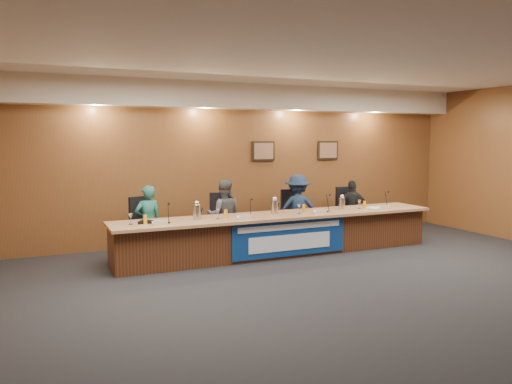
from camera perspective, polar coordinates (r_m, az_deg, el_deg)
floor at (r=7.26m, az=11.43°, el=-10.93°), size 10.00×10.00×0.00m
ceiling at (r=7.03m, az=12.00°, el=14.90°), size 10.00×8.00×0.04m
wall_back at (r=10.46m, az=-1.22°, el=3.32°), size 10.00×0.04×3.20m
soffit at (r=10.25m, az=-0.69°, el=10.81°), size 10.00×0.50×0.50m
dais_body at (r=9.17m, az=2.70°, el=-4.96°), size 6.00×0.80×0.70m
dais_top at (r=9.06m, az=2.86°, el=-2.69°), size 6.10×0.95×0.05m
banner at (r=8.80m, az=3.93°, el=-5.24°), size 2.20×0.02×0.65m
banner_text_upper at (r=8.75m, az=3.98°, el=-3.97°), size 2.00×0.01×0.10m
banner_text_lower at (r=8.81m, az=3.97°, el=-5.77°), size 1.60×0.01×0.28m
wall_photo_left at (r=10.59m, az=0.84°, el=4.71°), size 0.52×0.04×0.42m
wall_photo_right at (r=11.36m, az=8.20°, el=4.74°), size 0.52×0.04×0.42m
panelist_a at (r=9.02m, az=-12.24°, el=-3.36°), size 0.51×0.37×1.29m
panelist_b at (r=9.41m, az=-3.71°, el=-2.67°), size 0.78×0.68×1.35m
panelist_c at (r=10.06m, az=4.78°, el=-1.97°), size 1.01×0.76×1.40m
panelist_d at (r=10.77m, az=10.95°, el=-1.98°), size 0.78×0.57×1.23m
office_chair_a at (r=9.15m, az=-12.34°, el=-4.30°), size 0.63×0.63×0.08m
office_chair_b at (r=9.53m, az=-3.91°, el=-3.75°), size 0.58×0.58×0.08m
office_chair_c at (r=10.18m, az=4.49°, el=-3.12°), size 0.48×0.48×0.08m
office_chair_d at (r=10.87m, az=10.64°, el=-2.62°), size 0.51×0.51×0.08m
nameplate_a at (r=8.08m, az=-10.86°, el=-3.37°), size 0.24×0.08×0.10m
microphone_a at (r=8.20m, az=-10.02°, el=-3.47°), size 0.07×0.07×0.02m
juice_glass_a at (r=8.17m, az=-12.55°, el=-3.08°), size 0.06×0.06×0.15m
water_glass_a at (r=8.18m, az=-14.13°, el=-3.01°), size 0.08×0.08×0.18m
nameplate_b at (r=8.49m, az=-1.25°, el=-2.80°), size 0.24×0.08×0.10m
microphone_b at (r=8.65m, az=-0.73°, el=-2.87°), size 0.07×0.07×0.02m
juice_glass_b at (r=8.57m, az=-3.48°, el=-2.53°), size 0.06×0.06×0.15m
water_glass_b at (r=8.50m, az=-4.37°, el=-2.50°), size 0.08×0.08×0.18m
nameplate_c at (r=9.21m, az=7.46°, el=-2.15°), size 0.24×0.08×0.10m
microphone_c at (r=9.41m, az=8.07°, el=-2.20°), size 0.07×0.07×0.02m
juice_glass_c at (r=9.25m, az=5.48°, el=-1.90°), size 0.06×0.06×0.15m
water_glass_c at (r=9.12m, az=4.95°, el=-1.91°), size 0.08×0.08×0.18m
nameplate_d at (r=9.95m, az=14.45°, el=-1.68°), size 0.24×0.08×0.10m
microphone_d at (r=10.16m, az=14.50°, el=-1.72°), size 0.07×0.07×0.02m
juice_glass_d at (r=9.96m, az=12.29°, el=-1.44°), size 0.06×0.06×0.15m
water_glass_d at (r=9.89m, az=11.72°, el=-1.39°), size 0.08×0.08×0.18m
carafe_left at (r=8.48m, az=-6.78°, el=-2.30°), size 0.13×0.13×0.25m
carafe_mid at (r=9.10m, az=2.12°, el=-1.70°), size 0.13×0.13×0.25m
carafe_right at (r=9.79m, az=9.78°, el=-1.30°), size 0.11×0.11×0.23m
speakerphone at (r=8.27m, az=-12.53°, el=-3.33°), size 0.32×0.32×0.05m
paper_stack at (r=10.10m, az=13.37°, el=-1.77°), size 0.26×0.33×0.01m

